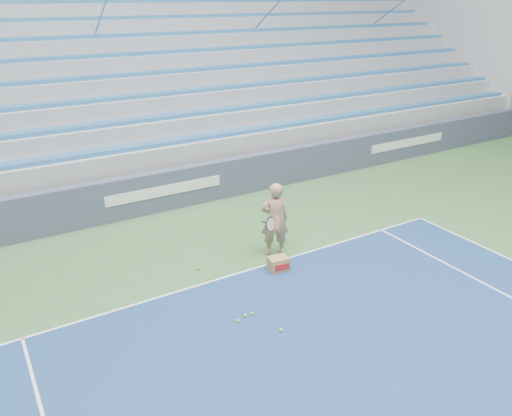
{
  "coord_description": "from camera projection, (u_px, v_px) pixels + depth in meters",
  "views": [
    {
      "loc": [
        -4.26,
        3.96,
        5.36
      ],
      "look_at": [
        0.79,
        12.38,
        1.15
      ],
      "focal_mm": 35.0,
      "sensor_mm": 36.0,
      "label": 1
    }
  ],
  "objects": [
    {
      "name": "sponsor_barrier",
      "position": [
        163.0,
        190.0,
        13.31
      ],
      "size": [
        30.0,
        0.32,
        1.1
      ],
      "color": "#3D455D",
      "rests_on": "ground"
    },
    {
      "name": "bleachers",
      "position": [
        98.0,
        90.0,
        17.11
      ],
      "size": [
        31.0,
        9.15,
        7.3
      ],
      "color": "#96999E",
      "rests_on": "ground"
    },
    {
      "name": "tennis_player",
      "position": [
        275.0,
        219.0,
        10.88
      ],
      "size": [
        0.97,
        0.92,
        1.69
      ],
      "color": "tan",
      "rests_on": "ground"
    },
    {
      "name": "ball_box",
      "position": [
        278.0,
        264.0,
        10.47
      ],
      "size": [
        0.44,
        0.36,
        0.31
      ],
      "color": "#9E794C",
      "rests_on": "ground"
    },
    {
      "name": "tennis_ball_0",
      "position": [
        245.0,
        316.0,
        8.98
      ],
      "size": [
        0.07,
        0.07,
        0.07
      ],
      "primitive_type": "sphere",
      "color": "#A1D22B",
      "rests_on": "ground"
    },
    {
      "name": "tennis_ball_1",
      "position": [
        252.0,
        314.0,
        9.04
      ],
      "size": [
        0.07,
        0.07,
        0.07
      ],
      "primitive_type": "sphere",
      "color": "#A1D22B",
      "rests_on": "ground"
    },
    {
      "name": "tennis_ball_2",
      "position": [
        199.0,
        268.0,
        10.55
      ],
      "size": [
        0.07,
        0.07,
        0.07
      ],
      "primitive_type": "sphere",
      "color": "#A1D22B",
      "rests_on": "ground"
    },
    {
      "name": "tennis_ball_3",
      "position": [
        237.0,
        321.0,
        8.84
      ],
      "size": [
        0.07,
        0.07,
        0.07
      ],
      "primitive_type": "sphere",
      "color": "#A1D22B",
      "rests_on": "ground"
    },
    {
      "name": "tennis_ball_4",
      "position": [
        281.0,
        330.0,
        8.6
      ],
      "size": [
        0.07,
        0.07,
        0.07
      ],
      "primitive_type": "sphere",
      "color": "#A1D22B",
      "rests_on": "ground"
    }
  ]
}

